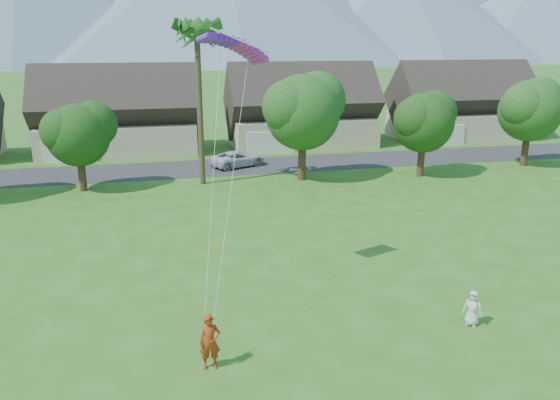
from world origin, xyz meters
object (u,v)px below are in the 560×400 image
object	(u,v)px
kite_flyer	(210,342)
parked_car	(238,159)
parafoil_kite	(234,44)
watcher	(473,308)

from	to	relation	value
kite_flyer	parked_car	size ratio (longest dim) A/B	0.40
parked_car	parafoil_kite	world-z (taller)	parafoil_kite
parafoil_kite	parked_car	bearing A→B (deg)	62.98
kite_flyer	watcher	distance (m)	10.49
parafoil_kite	kite_flyer	bearing A→B (deg)	-125.54
parked_car	watcher	bearing A→B (deg)	164.65
kite_flyer	parked_car	xyz separation A→B (m)	(5.77, 31.04, -0.31)
parked_car	kite_flyer	bearing A→B (deg)	145.33
kite_flyer	parked_car	bearing A→B (deg)	81.06
parafoil_kite	watcher	bearing A→B (deg)	-54.21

